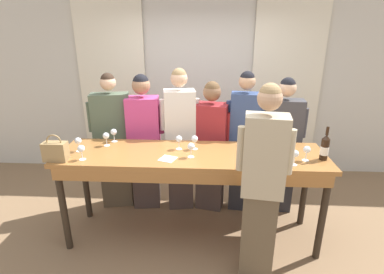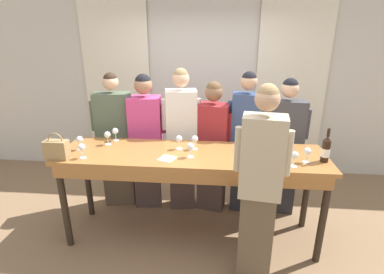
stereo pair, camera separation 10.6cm
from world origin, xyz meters
The scene contains 25 objects.
ground_plane centered at (0.00, 0.00, 0.00)m, with size 18.00×18.00×0.00m, color #846647.
wall_back centered at (0.00, 1.80, 1.40)m, with size 12.00×0.06×2.80m.
curtain_panel_left centered at (-1.33, 1.73, 1.34)m, with size 1.03×0.03×2.69m.
curtain_panel_right centered at (1.33, 1.73, 1.34)m, with size 1.03×0.03×2.69m.
tasting_bar centered at (0.00, -0.03, 0.91)m, with size 2.77×0.73×1.02m.
wine_bottle centered at (1.30, -0.09, 1.15)m, with size 0.08×0.08×0.34m.
handbag centered at (-1.31, -0.26, 1.12)m, with size 0.23×0.12×0.27m.
wine_glass_front_left centered at (0.89, -0.02, 1.13)m, with size 0.07×0.07×0.15m.
wine_glass_front_mid centered at (-0.14, 0.10, 1.13)m, with size 0.07×0.07×0.15m.
wine_glass_front_right centered at (-0.94, 0.15, 1.13)m, with size 0.07×0.07×0.15m.
wine_glass_center_left centered at (-1.18, -0.02, 1.13)m, with size 0.07×0.07×0.15m.
wine_glass_center_mid centered at (-1.06, -0.23, 1.13)m, with size 0.07×0.07×0.15m.
wine_glass_center_right centered at (0.00, -0.10, 1.13)m, with size 0.07×0.07×0.15m.
wine_glass_back_left centered at (0.03, 0.11, 1.13)m, with size 0.07×0.07×0.15m.
wine_glass_back_mid centered at (-0.90, 0.28, 1.13)m, with size 0.07×0.07×0.15m.
wine_glass_back_right centered at (0.98, -0.23, 1.13)m, with size 0.07×0.07×0.15m.
wine_glass_near_host centered at (1.12, -0.13, 1.13)m, with size 0.07×0.07×0.15m.
napkin centered at (-0.23, -0.17, 1.02)m, with size 0.19×0.19×0.00m.
guest_olive_jacket centered at (-1.02, 0.60, 0.89)m, with size 0.57×0.29×1.75m.
guest_pink_top centered at (-0.63, 0.60, 0.90)m, with size 0.51×0.31×1.74m.
guest_cream_sweater centered at (-0.18, 0.60, 0.94)m, with size 0.48×0.30×1.81m.
guest_striped_shirt centered at (0.20, 0.60, 0.85)m, with size 0.50×0.34×1.67m.
guest_navy_coat centered at (0.60, 0.60, 0.93)m, with size 0.46×0.26×1.78m.
guest_beige_cap centered at (1.07, 0.60, 0.88)m, with size 0.54×0.24×1.72m.
host_pouring centered at (0.64, -0.55, 0.96)m, with size 0.47×0.27×1.85m.
Camera 1 is at (0.16, -2.85, 2.24)m, focal length 28.00 mm.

